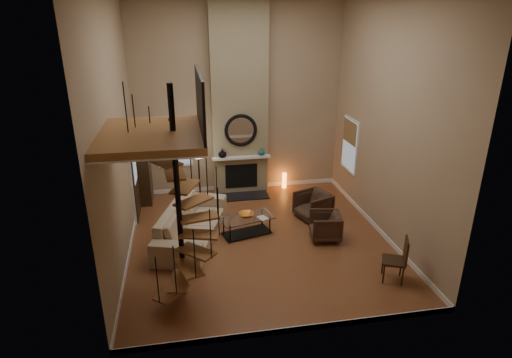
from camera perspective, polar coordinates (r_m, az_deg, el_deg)
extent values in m
cube|color=#9A5A31|center=(10.27, 0.40, -8.12)|extent=(6.00, 6.50, 0.01)
cube|color=tan|center=(12.37, -2.38, 10.62)|extent=(6.00, 0.02, 5.50)
cube|color=tan|center=(6.22, 5.96, -0.47)|extent=(6.00, 0.02, 5.50)
cube|color=tan|center=(9.19, -18.38, 5.75)|extent=(0.02, 6.50, 5.50)
cube|color=tan|center=(10.21, 17.38, 7.36)|extent=(0.02, 6.50, 5.50)
cube|color=white|center=(13.13, -2.19, -1.00)|extent=(6.00, 0.02, 0.12)
cube|color=white|center=(7.64, 5.13, -19.51)|extent=(6.00, 0.02, 0.12)
cube|color=white|center=(10.20, -16.57, -8.94)|extent=(0.02, 6.50, 0.12)
cube|color=white|center=(11.12, 15.81, -6.19)|extent=(0.02, 6.50, 0.12)
cube|color=#8E805C|center=(12.18, -2.25, 10.45)|extent=(1.60, 0.38, 5.50)
cube|color=black|center=(12.53, -1.76, -2.32)|extent=(1.50, 0.60, 0.04)
cube|color=black|center=(12.60, -1.98, 0.41)|extent=(0.95, 0.02, 0.72)
cube|color=white|center=(12.32, -1.96, 2.89)|extent=(1.70, 0.18, 0.06)
torus|color=black|center=(12.15, -2.05, 6.55)|extent=(0.94, 0.10, 0.94)
cylinder|color=white|center=(12.16, -2.06, 6.57)|extent=(0.80, 0.01, 0.80)
imported|color=black|center=(12.25, -4.55, 3.48)|extent=(0.24, 0.24, 0.25)
imported|color=#18544F|center=(12.41, 0.75, 3.69)|extent=(0.20, 0.20, 0.21)
cube|color=white|center=(12.51, -10.97, 4.95)|extent=(1.02, 0.04, 1.52)
cube|color=#8C9EB2|center=(12.48, -10.97, 4.91)|extent=(0.90, 0.01, 1.40)
cube|color=#9F7D47|center=(12.41, -11.03, 5.82)|extent=(0.90, 0.01, 0.98)
cube|color=white|center=(12.24, 12.54, 4.46)|extent=(0.04, 1.02, 1.52)
cube|color=#8C9EB2|center=(12.23, 12.44, 4.46)|extent=(0.01, 0.90, 1.40)
cube|color=#9F7D47|center=(12.12, 12.51, 6.19)|extent=(0.01, 0.90, 0.63)
cube|color=white|center=(11.40, -16.15, -0.08)|extent=(0.06, 1.05, 2.16)
cube|color=#322010|center=(11.40, -15.97, -0.18)|extent=(0.05, 0.90, 2.05)
cube|color=#8C9EB2|center=(11.26, -16.03, 1.84)|extent=(0.01, 0.60, 0.90)
cube|color=#9B6532|center=(7.25, -13.85, 5.78)|extent=(1.70, 2.20, 0.12)
cube|color=white|center=(7.27, -13.79, 5.21)|extent=(1.70, 2.20, 0.03)
cube|color=black|center=(7.12, -7.54, 10.33)|extent=(0.04, 2.20, 0.94)
cylinder|color=black|center=(7.62, -10.46, -2.53)|extent=(0.10, 0.10, 4.02)
cube|color=#9B6532|center=(8.25, -11.20, -14.62)|extent=(0.71, 0.78, 0.04)
cylinder|color=black|center=(7.76, -13.14, -13.11)|extent=(0.02, 0.02, 0.94)
cube|color=#9B6532|center=(8.04, -10.17, -13.35)|extent=(0.46, 0.77, 0.04)
cylinder|color=black|center=(7.48, -10.86, -11.94)|extent=(0.02, 0.02, 0.94)
cube|color=#9B6532|center=(7.90, -9.01, -11.66)|extent=(0.55, 0.79, 0.04)
cylinder|color=black|center=(7.36, -8.27, -9.98)|extent=(0.02, 0.02, 0.94)
cube|color=#9B6532|center=(7.84, -8.05, -9.63)|extent=(0.75, 0.74, 0.04)
cylinder|color=black|center=(7.40, -6.13, -7.36)|extent=(0.02, 0.02, 0.94)
cube|color=#9B6532|center=(7.85, -7.56, -7.40)|extent=(0.79, 0.53, 0.04)
cylinder|color=black|center=(7.56, -5.07, -4.45)|extent=(0.02, 0.02, 0.94)
cube|color=#9B6532|center=(7.88, -7.68, -5.14)|extent=(0.77, 0.48, 0.04)
cylinder|color=black|center=(7.77, -5.29, -1.61)|extent=(0.02, 0.02, 0.94)
cube|color=#9B6532|center=(7.91, -8.38, -2.99)|extent=(0.77, 0.72, 0.04)
cylinder|color=black|center=(7.96, -6.65, 0.91)|extent=(0.02, 0.02, 0.94)
cube|color=#9B6532|center=(7.90, -9.53, -1.04)|extent=(0.58, 0.79, 0.04)
cylinder|color=black|center=(8.06, -8.83, 3.01)|extent=(0.02, 0.02, 0.94)
cube|color=#9B6532|center=(7.83, -10.91, 0.71)|extent=(0.41, 0.75, 0.04)
cylinder|color=black|center=(8.03, -11.41, 4.72)|extent=(0.02, 0.02, 0.94)
cube|color=#9B6532|center=(7.70, -12.26, 2.29)|extent=(0.68, 0.79, 0.04)
cylinder|color=black|center=(7.86, -13.95, 6.13)|extent=(0.02, 0.02, 0.94)
cube|color=#9B6532|center=(7.50, -13.33, 3.79)|extent=(0.80, 0.64, 0.04)
cylinder|color=black|center=(7.57, -15.99, 7.39)|extent=(0.02, 0.02, 0.94)
cube|color=#9B6532|center=(7.27, -13.88, 5.32)|extent=(0.72, 0.34, 0.04)
cylinder|color=black|center=(7.19, -17.10, 8.70)|extent=(0.02, 0.02, 0.94)
cube|color=#322010|center=(12.36, -15.02, 1.22)|extent=(0.42, 0.90, 2.01)
imported|color=tan|center=(10.28, -8.67, -5.83)|extent=(1.95, 3.10, 0.84)
imported|color=#3F291D|center=(11.27, 7.96, -3.49)|extent=(1.04, 1.02, 0.74)
imported|color=#3F291D|center=(10.25, 9.67, -6.24)|extent=(0.82, 0.80, 0.65)
cube|color=silver|center=(10.31, -1.27, -5.22)|extent=(1.39, 0.94, 0.02)
cube|color=black|center=(10.50, -1.25, -7.25)|extent=(1.26, 0.81, 0.02)
cylinder|color=black|center=(10.06, -3.49, -7.40)|extent=(0.04, 0.04, 0.47)
cylinder|color=black|center=(10.43, 1.86, -6.25)|extent=(0.04, 0.04, 0.47)
cylinder|color=black|center=(10.42, -4.39, -6.34)|extent=(0.04, 0.04, 0.47)
cylinder|color=black|center=(10.78, 0.81, -5.27)|extent=(0.04, 0.04, 0.47)
imported|color=orange|center=(10.33, -1.32, -4.81)|extent=(0.36, 0.36, 0.09)
imported|color=gray|center=(10.22, 0.81, -5.32)|extent=(0.29, 0.32, 0.03)
cylinder|color=black|center=(12.29, -7.46, -3.02)|extent=(0.39, 0.39, 0.03)
cylinder|color=black|center=(11.99, -7.63, 0.40)|extent=(0.04, 0.04, 1.67)
cylinder|color=#F2E5C6|center=(11.75, -7.81, 3.82)|extent=(0.43, 0.43, 0.34)
cylinder|color=orange|center=(13.10, 3.82, -0.19)|extent=(0.13, 0.13, 0.47)
cube|color=#322010|center=(9.06, 18.03, -10.41)|extent=(0.56, 0.56, 0.05)
cube|color=#322010|center=(8.96, 19.53, -9.07)|extent=(0.19, 0.39, 0.50)
cylinder|color=#322010|center=(9.01, 16.78, -12.18)|extent=(0.05, 0.05, 0.41)
cylinder|color=#322010|center=(9.05, 19.10, -12.31)|extent=(0.05, 0.05, 0.41)
cylinder|color=#322010|center=(9.31, 16.67, -10.98)|extent=(0.05, 0.05, 0.41)
cylinder|color=#322010|center=(9.35, 18.90, -11.11)|extent=(0.05, 0.05, 0.41)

